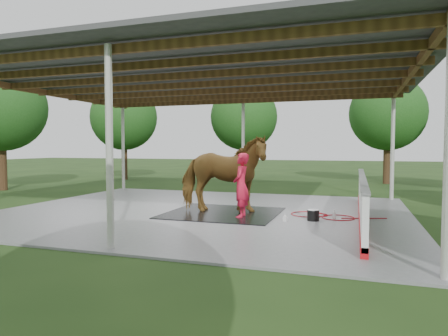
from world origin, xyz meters
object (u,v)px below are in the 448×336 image
(wash_bucket, at_px, (313,215))
(handler, at_px, (241,185))
(horse, at_px, (223,174))
(dasher_board, at_px, (362,199))

(wash_bucket, bearing_deg, handler, -176.12)
(handler, height_order, wash_bucket, handler)
(horse, bearing_deg, wash_bucket, -103.93)
(handler, xyz_separation_m, wash_bucket, (1.93, 0.13, -0.73))
(handler, relative_size, wash_bucket, 5.61)
(horse, height_order, handler, horse)
(dasher_board, height_order, horse, horse)
(dasher_board, distance_m, handler, 3.24)
(dasher_board, xyz_separation_m, horse, (-3.84, -0.22, 0.60))
(horse, distance_m, wash_bucket, 2.83)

